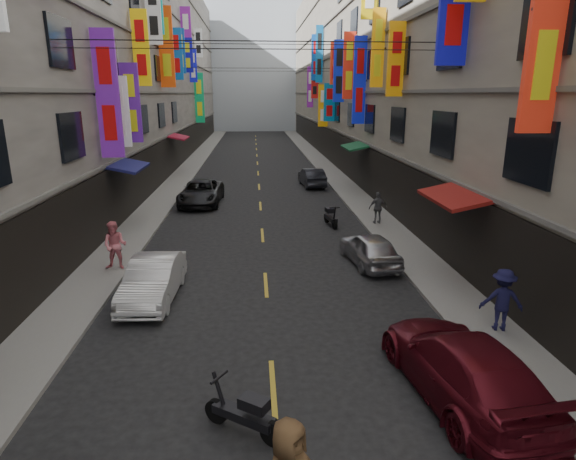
{
  "coord_description": "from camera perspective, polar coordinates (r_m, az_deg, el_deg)",
  "views": [
    {
      "loc": [
        -0.33,
        2.67,
        6.29
      ],
      "look_at": [
        0.34,
        12.09,
        3.61
      ],
      "focal_mm": 30.0,
      "sensor_mm": 36.0,
      "label": 1
    }
  ],
  "objects": [
    {
      "name": "scooter_far_right",
      "position": [
        23.76,
        5.06,
        1.53
      ],
      "size": [
        0.58,
        1.8,
        1.14
      ],
      "rotation": [
        0.0,
        0.0,
        3.3
      ],
      "color": "black",
      "rests_on": "ground"
    },
    {
      "name": "sidewalk_right",
      "position": [
        40.32,
        5.06,
        6.89
      ],
      "size": [
        2.0,
        90.0,
        0.12
      ],
      "primitive_type": "cube",
      "color": "slate",
      "rests_on": "ground"
    },
    {
      "name": "shop_signage",
      "position": [
        32.04,
        -4.03,
        20.84
      ],
      "size": [
        14.0,
        55.0,
        12.1
      ],
      "color": "#0F16B5",
      "rests_on": "ground"
    },
    {
      "name": "car_left_far",
      "position": [
        28.81,
        -10.25,
        4.38
      ],
      "size": [
        2.5,
        5.07,
        1.38
      ],
      "primitive_type": "imported",
      "rotation": [
        0.0,
        0.0,
        -0.04
      ],
      "color": "black",
      "rests_on": "ground"
    },
    {
      "name": "overhead_cables",
      "position": [
        27.45,
        -3.6,
        21.06
      ],
      "size": [
        14.0,
        38.04,
        1.24
      ],
      "color": "black",
      "rests_on": "ground"
    },
    {
      "name": "haze_block",
      "position": [
        89.45,
        -4.06,
        18.82
      ],
      "size": [
        18.0,
        8.0,
        22.0
      ],
      "primitive_type": "cube",
      "color": "#B0BAC4",
      "rests_on": "ground"
    },
    {
      "name": "sidewalk_left",
      "position": [
        40.22,
        -12.2,
        6.58
      ],
      "size": [
        2.0,
        90.0,
        0.12
      ],
      "primitive_type": "cube",
      "color": "slate",
      "rests_on": "ground"
    },
    {
      "name": "car_left_mid",
      "position": [
        15.78,
        -15.7,
        -5.67
      ],
      "size": [
        1.57,
        4.08,
        1.32
      ],
      "primitive_type": "imported",
      "rotation": [
        0.0,
        0.0,
        -0.04
      ],
      "color": "silver",
      "rests_on": "ground"
    },
    {
      "name": "car_right_far",
      "position": [
        34.03,
        2.84,
        6.27
      ],
      "size": [
        1.68,
        3.99,
        1.28
      ],
      "primitive_type": "imported",
      "rotation": [
        0.0,
        0.0,
        3.23
      ],
      "color": "#25262C",
      "rests_on": "ground"
    },
    {
      "name": "car_right_near",
      "position": [
        11.2,
        20.0,
        -14.98
      ],
      "size": [
        2.62,
        5.23,
        1.46
      ],
      "primitive_type": "imported",
      "rotation": [
        0.0,
        0.0,
        3.26
      ],
      "color": "#590F19",
      "rests_on": "ground"
    },
    {
      "name": "pedestrian_rnear",
      "position": [
        14.21,
        24.04,
        -7.55
      ],
      "size": [
        1.22,
        0.82,
        1.72
      ],
      "primitive_type": "imported",
      "rotation": [
        0.0,
        0.0,
        2.9
      ],
      "color": "#151438",
      "rests_on": "sidewalk_right"
    },
    {
      "name": "pedestrian_lfar",
      "position": [
        18.49,
        -19.8,
        -1.72
      ],
      "size": [
        0.92,
        0.67,
        1.78
      ],
      "primitive_type": "imported",
      "rotation": [
        0.0,
        0.0,
        -0.1
      ],
      "color": "pink",
      "rests_on": "sidewalk_left"
    },
    {
      "name": "car_right_mid",
      "position": [
        18.53,
        9.66,
        -2.19
      ],
      "size": [
        1.95,
        3.82,
        1.25
      ],
      "primitive_type": "imported",
      "rotation": [
        0.0,
        0.0,
        3.28
      ],
      "color": "#B2B1B6",
      "rests_on": "ground"
    },
    {
      "name": "street_awnings",
      "position": [
        23.58,
        -6.34,
        7.73
      ],
      "size": [
        13.99,
        35.2,
        0.41
      ],
      "color": "#134A14",
      "rests_on": "ground"
    },
    {
      "name": "building_row_left",
      "position": [
        41.14,
        -21.78,
        19.24
      ],
      "size": [
        10.14,
        90.0,
        19.0
      ],
      "color": "gray",
      "rests_on": "ground"
    },
    {
      "name": "pedestrian_rfar",
      "position": [
        24.01,
        10.63,
        2.62
      ],
      "size": [
        0.97,
        0.61,
        1.58
      ],
      "primitive_type": "imported",
      "rotation": [
        0.0,
        0.0,
        3.23
      ],
      "color": "#5B5B5E",
      "rests_on": "sidewalk_right"
    },
    {
      "name": "lane_markings",
      "position": [
        36.87,
        -3.51,
        6.0
      ],
      "size": [
        0.12,
        80.2,
        0.01
      ],
      "color": "gold",
      "rests_on": "ground"
    },
    {
      "name": "building_row_right",
      "position": [
        41.34,
        14.14,
        19.83
      ],
      "size": [
        10.14,
        90.0,
        19.0
      ],
      "color": "#9F9785",
      "rests_on": "ground"
    },
    {
      "name": "scooter_crossing",
      "position": [
        9.79,
        -5.15,
        -20.9
      ],
      "size": [
        1.56,
        1.11,
        1.14
      ],
      "rotation": [
        0.0,
        0.0,
        0.97
      ],
      "color": "black",
      "rests_on": "ground"
    }
  ]
}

